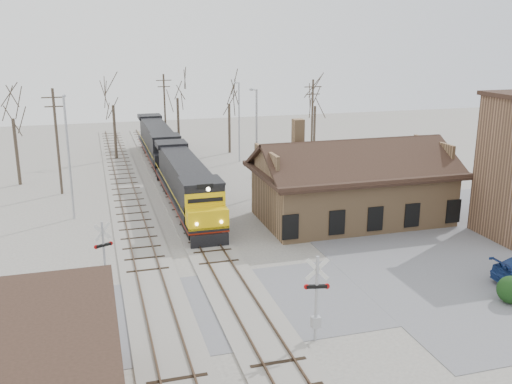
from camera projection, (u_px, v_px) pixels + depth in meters
ground at (243, 305)px, 30.84m from camera, size 140.00×140.00×0.00m
road at (243, 305)px, 30.83m from camera, size 60.00×9.00×0.03m
parking_lot at (480, 246)px, 39.38m from camera, size 22.00×26.00×0.03m
track_main at (194, 220)px, 44.70m from camera, size 3.40×90.00×0.24m
track_siding at (136, 225)px, 43.49m from camera, size 3.40×90.00×0.24m
depot at (351, 190)px, 44.53m from camera, size 15.20×9.31×7.90m
locomotive_lead at (187, 185)px, 46.75m from camera, size 2.86×19.16×4.25m
locomotive_trailing at (158, 143)px, 64.73m from camera, size 2.86×19.16×4.02m
crossbuck_near at (316, 302)px, 26.77m from camera, size 1.22×0.35×4.32m
crossbuck_far at (104, 257)px, 32.50m from camera, size 1.07×0.55×4.01m
hedge_a at (511, 290)px, 30.92m from camera, size 1.53×1.53×1.53m
streetlight_a at (68, 152)px, 43.99m from camera, size 0.25×2.04×9.71m
streetlight_b at (256, 138)px, 49.78m from camera, size 0.25×2.04×9.62m
streetlight_c at (239, 118)px, 64.33m from camera, size 0.25×2.04×8.99m
utility_pole_a at (57, 140)px, 50.97m from camera, size 2.00×0.24×9.59m
utility_pole_b at (165, 108)px, 74.15m from camera, size 2.00×0.24×9.20m
utility_pole_c at (312, 120)px, 63.45m from camera, size 2.00×0.24×9.36m
tree_a at (12, 107)px, 53.53m from camera, size 4.30×4.30×10.53m
tree_b at (112, 96)px, 64.79m from camera, size 4.21×4.21×10.31m
tree_c at (177, 90)px, 72.08m from camera, size 4.20×4.20×10.29m
tree_d at (229, 96)px, 68.60m from camera, size 4.01×4.01×9.83m
tree_e at (315, 98)px, 69.31m from camera, size 3.78×3.78×9.25m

